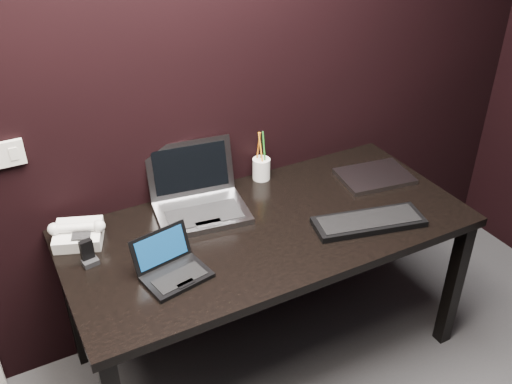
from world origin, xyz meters
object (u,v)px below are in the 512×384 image
netbook (172,268)px  mobile_phone (88,255)px  ext_keyboard (369,222)px  desk_phone (78,234)px  pen_cup (261,168)px  desk (268,239)px  closed_laptop (374,176)px  silver_laptop (199,200)px

netbook → mobile_phone: size_ratio=2.64×
ext_keyboard → desk_phone: bearing=157.9°
desk_phone → pen_cup: (0.88, 0.10, 0.02)m
desk_phone → pen_cup: size_ratio=0.95×
desk → netbook: size_ratio=6.31×
desk_phone → pen_cup: pen_cup is taller
ext_keyboard → closed_laptop: bearing=48.5°
silver_laptop → mobile_phone: 0.53m
desk_phone → mobile_phone: size_ratio=2.28×
pen_cup → desk: bearing=-113.7°
netbook → silver_laptop: silver_laptop is taller
silver_laptop → desk_phone: 0.52m
silver_laptop → mobile_phone: bearing=-164.9°
netbook → ext_keyboard: (0.84, -0.08, -0.02)m
mobile_phone → pen_cup: bearing=15.9°
desk → netbook: netbook is taller
ext_keyboard → closed_laptop: 0.39m
desk_phone → desk: bearing=-18.9°
desk → closed_laptop: (0.63, 0.10, 0.09)m
netbook → pen_cup: size_ratio=1.10×
ext_keyboard → netbook: bearing=174.5°
ext_keyboard → mobile_phone: bearing=165.0°
desk → closed_laptop: bearing=8.7°
ext_keyboard → mobile_phone: (-1.10, 0.30, 0.02)m
desk → ext_keyboard: (0.37, -0.20, 0.09)m
silver_laptop → pen_cup: bearing=17.1°
netbook → mobile_phone: (-0.26, 0.21, 0.01)m
closed_laptop → pen_cup: 0.54m
netbook → desk_phone: bearing=125.3°
silver_laptop → ext_keyboard: silver_laptop is taller
ext_keyboard → desk_phone: (-1.10, 0.45, 0.03)m
netbook → pen_cup: pen_cup is taller
ext_keyboard → mobile_phone: size_ratio=4.81×
silver_laptop → mobile_phone: (-0.51, -0.14, -0.01)m
desk_phone → mobile_phone: same height
desk → netbook: bearing=-166.3°
desk → desk_phone: bearing=161.1°
mobile_phone → ext_keyboard: bearing=-15.0°
ext_keyboard → pen_cup: pen_cup is taller
pen_cup → silver_laptop: bearing=-162.9°
closed_laptop → mobile_phone: 1.36m
netbook → pen_cup: (0.63, 0.47, 0.03)m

